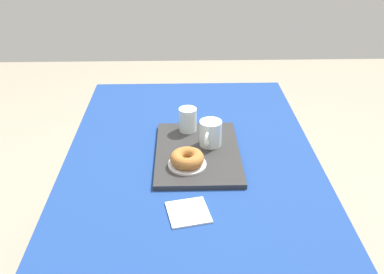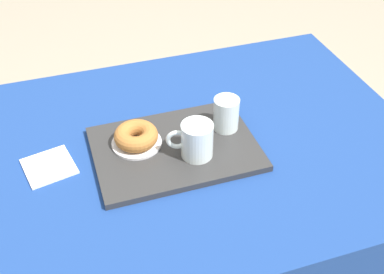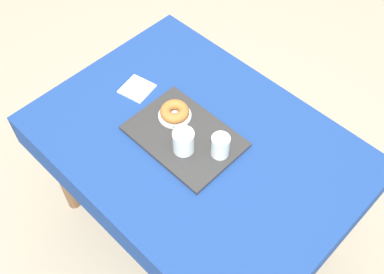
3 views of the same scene
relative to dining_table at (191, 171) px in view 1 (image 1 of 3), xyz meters
The scene contains 7 objects.
dining_table is the anchor object (origin of this frame).
serving_tray 0.13m from the dining_table, 27.71° to the left, with size 0.43×0.31×0.02m, color #2D2D2D.
tea_mug_left 0.18m from the dining_table, 91.78° to the left, with size 0.12×0.08×0.10m.
water_glass_near 0.20m from the dining_table, behind, with size 0.07×0.07×0.09m.
donut_plate_left 0.19m from the dining_table, ahead, with size 0.13×0.13×0.01m, color silver.
sugar_donut_left 0.21m from the dining_table, ahead, with size 0.12×0.12×0.04m, color #A3662D.
paper_napkin 0.39m from the dining_table, ahead, with size 0.12×0.12×0.01m, color white.
Camera 1 is at (1.36, -0.03, 1.56)m, focal length 39.51 mm.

